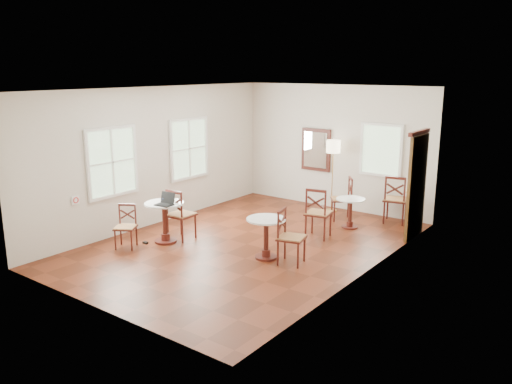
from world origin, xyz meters
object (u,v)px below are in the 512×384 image
Objects in this scene: floor_lamp at (333,151)px; navy_mug at (164,200)px; water_glass at (164,200)px; power_adapter at (145,243)px; cafe_table_mid at (266,234)px; chair_near_b at (126,227)px; chair_back_b at (343,199)px; cafe_table_near at (165,218)px; chair_back_a at (396,199)px; chair_near_a at (180,214)px; cafe_table_back at (350,210)px; chair_mid_b at (290,237)px; mouse at (166,203)px; chair_mid_a at (318,213)px; laptop at (166,202)px.

floor_lamp is 4.34m from navy_mug.
water_glass is 0.93× the size of power_adapter.
cafe_table_mid is 2.75m from chair_near_b.
cafe_table_near is at bearing -67.32° from chair_back_b.
water_glass is (-2.13, -0.46, 0.39)m from cafe_table_mid.
navy_mug is 1.36× the size of water_glass.
chair_back_a is at bearing 52.14° from navy_mug.
power_adapter is (0.13, 0.35, -0.40)m from chair_near_b.
chair_near_a is 4.76m from chair_back_a.
chair_back_a is 10.53× the size of power_adapter.
cafe_table_mid is 1.16× the size of cafe_table_back.
chair_near_a is (0.12, 0.31, 0.02)m from cafe_table_near.
chair_mid_b is at bearing 11.11° from water_glass.
navy_mug is 0.03m from water_glass.
water_glass reaches higher than mouse.
mouse is (-2.41, -3.09, 0.42)m from cafe_table_back.
chair_back_a is at bearing 55.80° from cafe_table_back.
water_glass is (-0.09, 0.03, 0.03)m from mouse.
water_glass is at bearing 30.43° from chair_mid_a.
floor_lamp is 21.13× the size of mouse.
water_glass is (-2.28, -2.05, 0.34)m from chair_mid_a.
chair_mid_a is at bearing 42.42° from navy_mug.
power_adapter is (-0.25, -0.31, -0.48)m from cafe_table_near.
floor_lamp is at bearing -168.40° from chair_back_b.
chair_mid_b is (0.48, 0.05, 0.02)m from cafe_table_mid.
chair_mid_a is 2.97× the size of laptop.
navy_mug is (-0.07, 0.02, 0.04)m from mouse.
chair_back_b is (-0.05, 3.05, 0.02)m from cafe_table_mid.
cafe_table_near is 0.34m from chair_near_a.
cafe_table_near is at bearing -167.61° from cafe_table_mid.
navy_mug is at bearing -128.91° from cafe_table_back.
chair_near_a is 0.48m from navy_mug.
cafe_table_near is 0.77× the size of chair_mid_a.
chair_mid_a is 3.05m from laptop.
chair_back_b reaches higher than mouse.
power_adapter is at bearing 37.39° from chair_near_b.
chair_back_b is 4.51m from power_adapter.
water_glass is at bearing -110.84° from floor_lamp.
mouse is (-1.43, -4.04, -0.64)m from floor_lamp.
cafe_table_near is 0.97× the size of chair_near_b.
chair_back_b is 4.10m from navy_mug.
chair_back_a is (1.01, 3.52, 0.07)m from cafe_table_mid.
cafe_table_back is at bearing 20.29° from chair_near_b.
chair_mid_a reaches higher than navy_mug.
chair_near_b is at bearing -112.19° from floor_lamp.
water_glass is (-0.02, 0.01, -0.00)m from navy_mug.
mouse reaches higher than cafe_table_mid.
laptop is at bearing 91.18° from chair_near_a.
water_glass is (0.38, 0.67, 0.44)m from chair_near_b.
floor_lamp is at bearing 135.64° from cafe_table_back.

